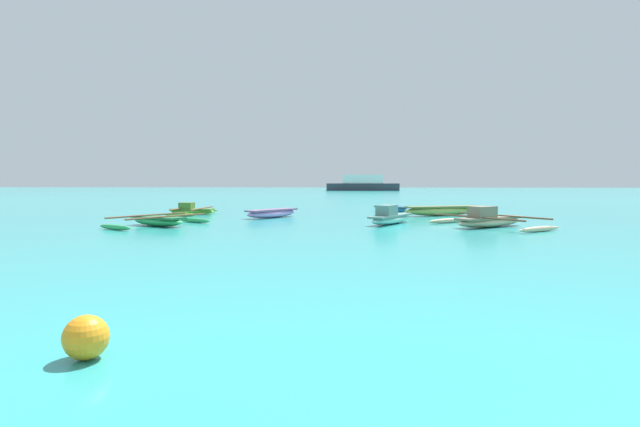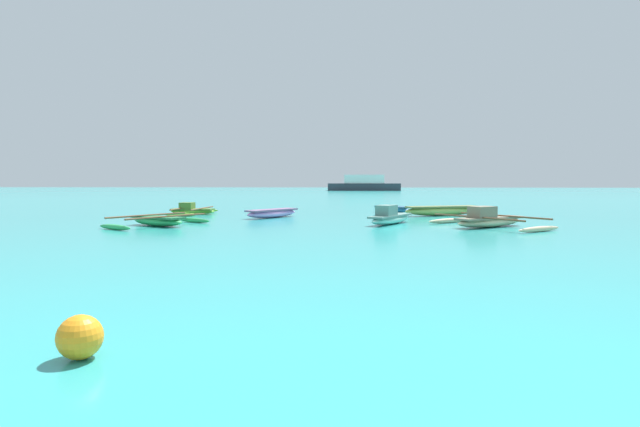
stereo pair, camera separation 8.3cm
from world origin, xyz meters
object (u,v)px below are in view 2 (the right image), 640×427
at_px(moored_boat_3, 392,209).
at_px(mooring_buoy_0, 80,337).
at_px(moored_boat_1, 442,210).
at_px(moored_boat_2, 192,210).
at_px(distant_ferry, 364,184).
at_px(moored_boat_6, 272,213).
at_px(moored_boat_5, 158,221).
at_px(moored_boat_0, 390,217).
at_px(moored_boat_4, 488,220).

distance_m(moored_boat_3, mooring_buoy_0, 23.75).
height_order(moored_boat_1, moored_boat_2, moored_boat_2).
height_order(moored_boat_3, distant_ferry, distant_ferry).
height_order(moored_boat_1, moored_boat_6, moored_boat_1).
bearing_deg(moored_boat_2, moored_boat_3, 12.50).
height_order(moored_boat_6, distant_ferry, distant_ferry).
distance_m(moored_boat_5, moored_boat_6, 6.00).
distance_m(moored_boat_1, moored_boat_6, 8.69).
bearing_deg(distant_ferry, moored_boat_1, -87.88).
bearing_deg(moored_boat_2, mooring_buoy_0, -72.56).
distance_m(moored_boat_0, mooring_buoy_0, 16.45).
bearing_deg(moored_boat_2, moored_boat_5, -80.78).
xyz_separation_m(moored_boat_3, moored_boat_4, (2.96, -8.44, 0.07)).
bearing_deg(moored_boat_6, distant_ferry, 30.43).
relative_size(moored_boat_4, mooring_buoy_0, 10.91).
bearing_deg(moored_boat_6, moored_boat_2, 100.83).
bearing_deg(moored_boat_4, moored_boat_2, 119.51).
distance_m(moored_boat_1, distant_ferry, 60.23).
bearing_deg(moored_boat_0, moored_boat_4, -77.88).
bearing_deg(mooring_buoy_0, moored_boat_3, 77.47).
distance_m(moored_boat_5, distant_ferry, 67.41).
bearing_deg(moored_boat_2, moored_boat_0, -25.81).
bearing_deg(mooring_buoy_0, moored_boat_0, 74.43).
xyz_separation_m(moored_boat_1, moored_boat_2, (-13.14, 0.33, -0.06)).
xyz_separation_m(moored_boat_1, distant_ferry, (-2.22, 60.18, 0.83)).
xyz_separation_m(moored_boat_1, moored_boat_6, (-8.48, -1.87, -0.04)).
xyz_separation_m(moored_boat_0, moored_boat_2, (-10.08, 5.44, -0.07)).
distance_m(moored_boat_4, moored_boat_5, 12.98).
distance_m(moored_boat_0, moored_boat_3, 7.37).
bearing_deg(moored_boat_3, moored_boat_2, -125.04).
height_order(moored_boat_3, moored_boat_5, moored_boat_5).
bearing_deg(moored_boat_3, moored_boat_6, -101.31).
bearing_deg(moored_boat_0, distant_ferry, 28.04).
height_order(moored_boat_5, mooring_buoy_0, mooring_buoy_0).
relative_size(moored_boat_3, distant_ferry, 0.17).
xyz_separation_m(moored_boat_0, mooring_buoy_0, (-4.42, -15.85, -0.05)).
bearing_deg(mooring_buoy_0, moored_boat_4, 61.17).
distance_m(moored_boat_0, moored_boat_1, 5.95).
height_order(moored_boat_5, moored_boat_6, moored_boat_5).
distance_m(moored_boat_4, mooring_buoy_0, 16.83).
height_order(moored_boat_4, distant_ferry, distant_ferry).
bearing_deg(distant_ferry, moored_boat_3, -90.10).
xyz_separation_m(moored_boat_4, distant_ferry, (-2.86, 66.39, 0.83)).
relative_size(moored_boat_2, moored_boat_6, 1.23).
relative_size(moored_boat_2, moored_boat_4, 0.74).
relative_size(moored_boat_2, moored_boat_3, 1.72).
xyz_separation_m(moored_boat_2, moored_boat_6, (4.66, -2.21, 0.02)).
distance_m(moored_boat_6, mooring_buoy_0, 19.10).
bearing_deg(moored_boat_1, moored_boat_0, -140.72).
distance_m(moored_boat_3, moored_boat_4, 8.95).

